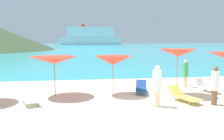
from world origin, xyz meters
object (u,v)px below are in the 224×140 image
(umbrella_2, at_px, (113,60))
(cruise_ship, at_px, (91,37))
(lounge_chair_0, at_px, (184,96))
(umbrella_1, at_px, (54,60))
(lounge_chair_3, at_px, (207,86))
(beachgoer_0, at_px, (185,73))
(lounge_chair_2, at_px, (29,97))
(beachgoer_1, at_px, (157,85))
(lounge_chair_1, at_px, (141,88))
(umbrella_3, at_px, (178,53))
(beachgoer_2, at_px, (215,85))

(umbrella_2, relative_size, cruise_ship, 0.03)
(umbrella_2, distance_m, lounge_chair_0, 3.84)
(umbrella_1, height_order, lounge_chair_3, umbrella_1)
(lounge_chair_0, relative_size, beachgoer_0, 1.05)
(lounge_chair_3, relative_size, cruise_ship, 0.02)
(lounge_chair_2, xyz_separation_m, beachgoer_1, (5.47, -1.31, 0.66))
(lounge_chair_1, height_order, beachgoer_1, beachgoer_1)
(umbrella_2, relative_size, umbrella_3, 0.85)
(beachgoer_0, distance_m, cruise_ship, 226.89)
(umbrella_1, bearing_deg, lounge_chair_0, -18.05)
(lounge_chair_2, distance_m, beachgoer_2, 8.18)
(umbrella_2, distance_m, beachgoer_1, 2.97)
(beachgoer_0, xyz_separation_m, beachgoer_2, (-0.61, -3.97, 0.02))
(umbrella_2, distance_m, lounge_chair_1, 2.15)
(umbrella_2, relative_size, lounge_chair_1, 1.33)
(lounge_chair_1, distance_m, lounge_chair_3, 3.67)
(beachgoer_1, bearing_deg, lounge_chair_0, 86.49)
(umbrella_2, bearing_deg, umbrella_3, -10.44)
(lounge_chair_1, bearing_deg, lounge_chair_2, -152.75)
(lounge_chair_0, xyz_separation_m, lounge_chair_3, (2.19, 1.74, 0.03))
(lounge_chair_0, distance_m, beachgoer_0, 3.70)
(beachgoer_0, bearing_deg, lounge_chair_2, -84.44)
(umbrella_1, height_order, lounge_chair_1, umbrella_1)
(beachgoer_0, bearing_deg, lounge_chair_3, 8.66)
(umbrella_2, height_order, beachgoer_1, umbrella_2)
(beachgoer_0, bearing_deg, umbrella_1, -90.97)
(beachgoer_1, relative_size, beachgoer_2, 1.04)
(beachgoer_0, height_order, beachgoer_1, beachgoer_1)
(umbrella_3, bearing_deg, beachgoer_2, -66.80)
(umbrella_1, xyz_separation_m, umbrella_3, (6.17, -0.70, 0.36))
(umbrella_3, relative_size, beachgoer_0, 1.43)
(umbrella_1, bearing_deg, umbrella_3, -6.46)
(umbrella_3, xyz_separation_m, cruise_ship, (7.68, 228.70, 5.84))
(umbrella_1, relative_size, lounge_chair_3, 1.64)
(lounge_chair_1, distance_m, beachgoer_0, 3.45)
(lounge_chair_0, distance_m, lounge_chair_1, 2.43)
(lounge_chair_1, bearing_deg, umbrella_3, -7.38)
(lounge_chair_2, bearing_deg, lounge_chair_1, -9.18)
(umbrella_3, distance_m, cruise_ship, 228.90)
(lounge_chair_2, relative_size, beachgoer_2, 1.09)
(lounge_chair_2, bearing_deg, lounge_chair_3, -15.25)
(umbrella_2, relative_size, beachgoer_1, 1.15)
(cruise_ship, bearing_deg, beachgoer_2, -91.48)
(beachgoer_0, bearing_deg, beachgoer_1, -50.35)
(beachgoer_2, bearing_deg, umbrella_1, 97.19)
(umbrella_3, bearing_deg, beachgoer_1, -133.31)
(lounge_chair_2, bearing_deg, beachgoer_2, -31.73)
(lounge_chair_0, height_order, beachgoer_2, beachgoer_2)
(lounge_chair_2, xyz_separation_m, beachgoer_0, (8.64, 2.53, 0.61))
(beachgoer_0, xyz_separation_m, cruise_ship, (6.22, 226.69, 7.15))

